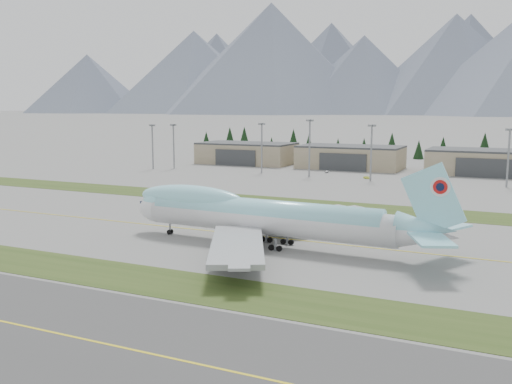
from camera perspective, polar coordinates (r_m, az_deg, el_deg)
The scene contains 15 objects.
ground at distance 131.98m, azimuth -2.01°, elevation -4.20°, with size 7000.00×7000.00×0.00m, color #5E5F5C.
grass_strip_near at distance 100.73m, azimuth -11.96°, elevation -8.42°, with size 400.00×14.00×0.08m, color #2F4518.
grass_strip_far at distance 172.53m, azimuth 4.79°, elevation -1.20°, with size 400.00×18.00×0.08m, color #2F4518.
asphalt_taxiway at distance 83.91m, azimuth -22.06°, elevation -12.37°, with size 400.00×32.00×0.04m, color #3E3E3E.
taxiway_line_main at distance 131.98m, azimuth -2.01°, elevation -4.20°, with size 400.00×0.40×0.02m, color yellow.
taxiway_line_near at distance 83.91m, azimuth -22.06°, elevation -12.37°, with size 400.00×0.40×0.02m, color yellow.
boeing_747_freighter at distance 119.64m, azimuth 0.74°, elevation -2.41°, with size 72.90×63.22×19.29m.
hangar_left at distance 295.09m, azimuth -0.93°, elevation 3.91°, with size 48.00×26.60×10.80m.
hangar_center at distance 275.62m, azimuth 9.43°, elevation 3.48°, with size 48.00×26.60×10.80m.
hangar_right at distance 265.99m, azimuth 21.99°, elevation 2.79°, with size 48.00×26.60×10.80m.
floodlight_masts at distance 243.08m, azimuth 3.02°, elevation 5.28°, with size 156.27×9.43×23.86m.
service_vehicle_a at distance 255.60m, azimuth 7.08°, elevation 1.92°, with size 1.30×3.22×1.10m, color silver.
service_vehicle_b at distance 236.54m, azimuth 11.04°, elevation 1.30°, with size 1.13×3.20×1.06m, color gold.
conifer_belt at distance 333.97m, azimuth 14.51°, elevation 4.50°, with size 271.87×15.09×16.75m.
mountain_ridge_front at distance 2340.19m, azimuth 24.22°, elevation 12.48°, with size 4274.50×1159.56×509.20m.
Camera 1 is at (58.50, -114.69, 29.02)m, focal length 40.00 mm.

